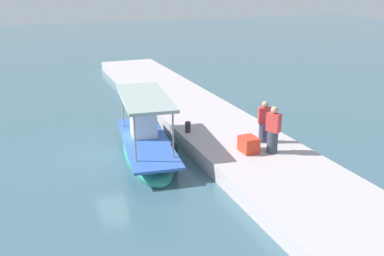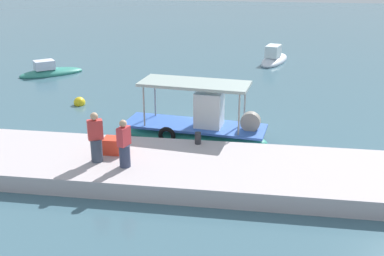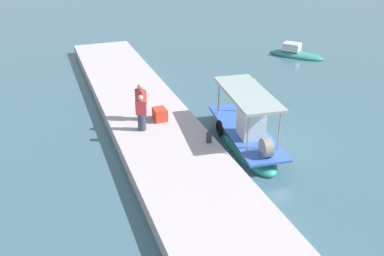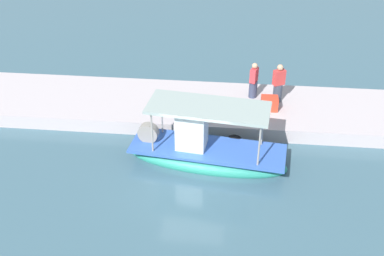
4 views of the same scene
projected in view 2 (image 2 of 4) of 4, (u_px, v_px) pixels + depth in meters
ground_plane at (207, 134)px, 20.78m from camera, size 120.00×120.00×0.00m
dock_quay at (193, 169)px, 16.63m from camera, size 36.00×4.07×0.61m
main_fishing_boat at (197, 129)px, 19.96m from camera, size 6.39×2.51×2.86m
fisherman_near_bollard at (96, 140)px, 16.28m from camera, size 0.58×0.54×1.80m
fisherman_by_crate at (124, 146)px, 15.89m from camera, size 0.48×0.54×1.69m
mooring_bollard at (198, 138)px, 17.99m from camera, size 0.24×0.24×0.46m
cargo_crate at (114, 145)px, 17.14m from camera, size 0.74×0.59×0.59m
marker_buoy at (80, 103)px, 24.66m from camera, size 0.60×0.60×0.60m
moored_boat_near at (51, 72)px, 30.78m from camera, size 4.16×3.74×1.21m
moored_boat_mid at (274, 59)px, 34.19m from camera, size 2.66×4.77×1.54m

